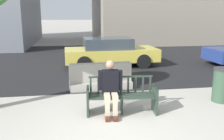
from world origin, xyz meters
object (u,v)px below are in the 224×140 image
at_px(street_bench, 122,97).
at_px(car_sedan_mid, 110,52).
at_px(jersey_barrier_centre, 100,78).
at_px(seated_person, 110,87).
at_px(trash_bin, 222,85).

bearing_deg(street_bench, car_sedan_mid, 84.19).
bearing_deg(car_sedan_mid, jersey_barrier_centre, -103.57).
xyz_separation_m(street_bench, car_sedan_mid, (0.58, 5.67, 0.27)).
bearing_deg(seated_person, trash_bin, 7.11).
bearing_deg(car_sedan_mid, street_bench, -95.81).
relative_size(jersey_barrier_centre, car_sedan_mid, 0.47).
distance_m(jersey_barrier_centre, car_sedan_mid, 3.67).
bearing_deg(jersey_barrier_centre, trash_bin, -28.95).
distance_m(seated_person, trash_bin, 3.20).
relative_size(jersey_barrier_centre, trash_bin, 2.14).
relative_size(street_bench, trash_bin, 1.82).
height_order(jersey_barrier_centre, car_sedan_mid, car_sedan_mid).
bearing_deg(car_sedan_mid, trash_bin, -66.44).
xyz_separation_m(seated_person, trash_bin, (3.17, 0.40, -0.21)).
relative_size(street_bench, seated_person, 1.31).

